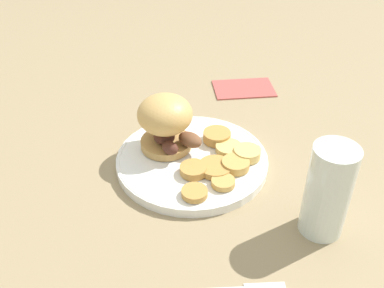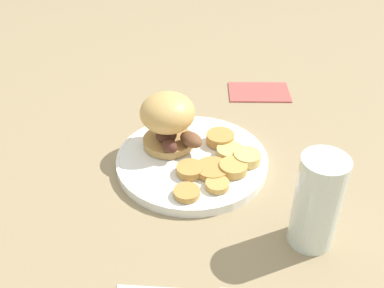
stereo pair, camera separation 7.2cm
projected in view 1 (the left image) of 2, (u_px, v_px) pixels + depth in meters
The scene contains 13 objects.
ground_plane at pixel (192, 164), 0.75m from camera, with size 4.00×4.00×0.00m, color #937F5B.
dinner_plate at pixel (192, 160), 0.74m from camera, with size 0.25×0.25×0.02m.
sandwich at pixel (166, 122), 0.73m from camera, with size 0.11×0.11×0.10m.
potato_round_0 at pixel (215, 167), 0.71m from camera, with size 0.05×0.05×0.01m, color #BC8942.
potato_round_1 at pixel (229, 148), 0.75m from camera, with size 0.04×0.04×0.01m, color #DBB766.
potato_round_2 at pixel (217, 136), 0.77m from camera, with size 0.05×0.05×0.02m, color #BC8942.
potato_round_3 at pixel (195, 193), 0.66m from camera, with size 0.04×0.04×0.01m, color #BC8942.
potato_round_4 at pixel (193, 170), 0.70m from camera, with size 0.04×0.04×0.01m, color #BC8942.
potato_round_5 at pixel (223, 182), 0.68m from camera, with size 0.04×0.04×0.01m, color tan.
potato_round_6 at pixel (236, 164), 0.71m from camera, with size 0.04×0.04×0.01m, color tan.
potato_round_7 at pixel (247, 153), 0.73m from camera, with size 0.04×0.04×0.02m, color #DBB766.
drinking_glass at pixel (328, 191), 0.59m from camera, with size 0.06×0.06×0.14m.
napkin at pixel (244, 88), 0.96m from camera, with size 0.13×0.08×0.01m, color #B24C47.
Camera 1 is at (0.13, 0.57, 0.47)m, focal length 42.00 mm.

